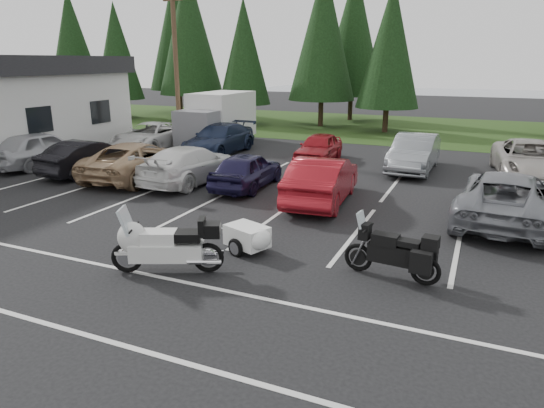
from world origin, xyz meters
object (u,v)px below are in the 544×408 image
Objects in this scene: car_near_3 at (191,164)px; car_far_4 at (530,160)px; car_near_1 at (89,157)px; car_near_5 at (322,180)px; adventure_motorcycle at (392,247)px; car_near_2 at (137,160)px; car_far_0 at (151,136)px; car_far_2 at (319,147)px; cargo_trailer at (247,239)px; box_truck at (214,119)px; car_far_1 at (219,139)px; utility_pole at (176,60)px; car_near_4 at (247,170)px; touring_motorcycle at (166,240)px; car_near_6 at (507,197)px; car_far_3 at (414,153)px; car_near_0 at (41,149)px.

car_far_4 is at bearing -149.43° from car_near_3.
car_near_3 is at bearing -170.38° from car_near_1.
car_near_5 reaches higher than adventure_motorcycle.
car_near_2 is 1.03× the size of car_far_0.
car_far_4 reaches higher than car_near_1.
cargo_trailer is at bearing -81.26° from car_far_2.
box_truck is 2.90m from car_far_1.
car_near_5 is at bearing -71.66° from car_far_2.
car_far_0 is 9.37m from car_far_2.
utility_pole is 11.80m from car_near_4.
touring_motorcycle is at bearing 127.40° from car_near_2.
touring_motorcycle reaches higher than car_near_1.
adventure_motorcycle is (14.62, -13.45, -3.97)m from utility_pole.
cargo_trailer is at bearing -57.36° from car_far_1.
car_far_1 is 13.71m from cargo_trailer.
car_near_5 reaches higher than car_near_4.
car_far_2 is at bearing -34.06° from car_near_6.
utility_pole is at bearing -49.27° from car_near_3.
car_near_3 is (3.73, -8.20, -0.72)m from box_truck.
car_far_1 is (-2.09, 5.91, 0.03)m from car_near_3.
car_near_1 is at bearing -83.66° from utility_pole.
car_near_6 is at bearing -59.27° from car_far_3.
car_near_5 reaches higher than cargo_trailer.
car_far_1 reaches higher than adventure_motorcycle.
car_near_3 is 9.67m from car_far_3.
adventure_motorcycle is (4.71, 1.74, -0.05)m from touring_motorcycle.
car_near_0 is 1.09× the size of car_near_1.
car_far_4 is at bearing 80.15° from adventure_motorcycle.
car_far_2 is (9.01, -1.62, -4.03)m from utility_pole.
car_near_1 is 0.79× the size of car_far_4.
car_far_4 is at bearing -4.92° from utility_pole.
box_truck is 9.33m from car_near_0.
car_near_5 is at bearing 172.48° from car_near_2.
car_far_2 is 1.38× the size of touring_motorcycle.
car_near_2 is at bearing 4.17° from car_near_6.
car_near_1 is at bearing -97.30° from box_truck.
box_truck is 7.37m from car_far_2.
car_far_1 reaches higher than cargo_trailer.
car_near_1 is at bearing 4.91° from car_near_6.
car_far_1 is (0.34, 6.14, 0.01)m from car_near_2.
adventure_motorcycle is at bearing 70.67° from car_near_6.
cargo_trailer is at bearing -47.75° from car_far_0.
adventure_motorcycle reaches higher than car_far_2.
car_far_0 reaches higher than car_near_1.
car_far_0 is (-1.23, 5.82, 0.00)m from car_near_1.
touring_motorcycle is at bearing -153.44° from adventure_motorcycle.
car_far_4 is at bearing -151.05° from car_near_4.
car_far_1 is 1.85× the size of touring_motorcycle.
car_near_1 is 6.88m from car_far_1.
car_far_0 is at bearing 149.47° from adventure_motorcycle.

